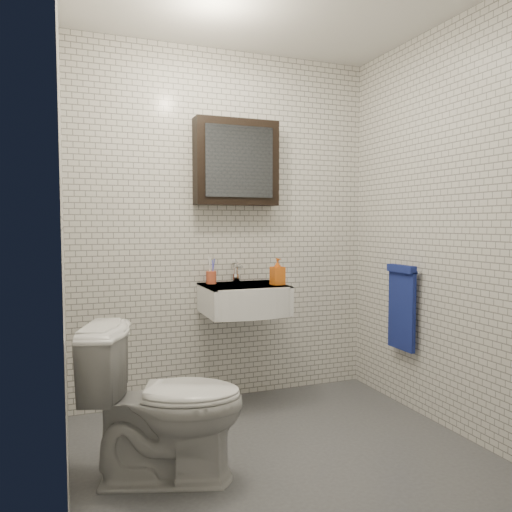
% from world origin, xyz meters
% --- Properties ---
extents(ground, '(2.20, 2.00, 0.01)m').
position_xyz_m(ground, '(0.00, 0.00, 0.01)').
color(ground, '#45474C').
rests_on(ground, ground).
extents(room_shell, '(2.22, 2.02, 2.51)m').
position_xyz_m(room_shell, '(0.00, 0.00, 1.47)').
color(room_shell, silver).
rests_on(room_shell, ground).
extents(washbasin, '(0.55, 0.50, 0.20)m').
position_xyz_m(washbasin, '(0.05, 0.73, 0.76)').
color(washbasin, white).
rests_on(washbasin, room_shell).
extents(faucet, '(0.06, 0.20, 0.15)m').
position_xyz_m(faucet, '(0.05, 0.93, 0.92)').
color(faucet, silver).
rests_on(faucet, washbasin).
extents(mirror_cabinet, '(0.60, 0.15, 0.60)m').
position_xyz_m(mirror_cabinet, '(0.05, 0.93, 1.70)').
color(mirror_cabinet, black).
rests_on(mirror_cabinet, room_shell).
extents(towel_rail, '(0.09, 0.30, 0.58)m').
position_xyz_m(towel_rail, '(1.04, 0.35, 0.72)').
color(towel_rail, silver).
rests_on(towel_rail, room_shell).
extents(toothbrush_cup, '(0.09, 0.09, 0.19)m').
position_xyz_m(toothbrush_cup, '(-0.14, 0.91, 0.90)').
color(toothbrush_cup, '#C45031').
rests_on(toothbrush_cup, washbasin).
extents(soap_bottle, '(0.09, 0.09, 0.18)m').
position_xyz_m(soap_bottle, '(0.27, 0.69, 0.94)').
color(soap_bottle, '#FA4E1A').
rests_on(soap_bottle, washbasin).
extents(toilet, '(0.86, 0.65, 0.78)m').
position_xyz_m(toilet, '(-0.65, -0.03, 0.39)').
color(toilet, silver).
rests_on(toilet, ground).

